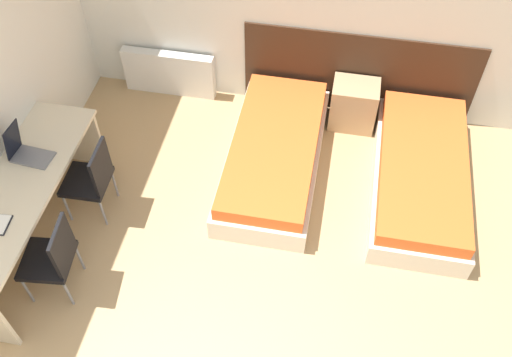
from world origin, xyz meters
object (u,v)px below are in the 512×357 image
(bed_near_door, at_px, (421,175))
(laptop, at_px, (26,151))
(bed_near_window, at_px, (274,155))
(nightstand, at_px, (354,105))
(chair_near_notebook, at_px, (53,256))
(chair_near_laptop, at_px, (91,177))

(bed_near_door, height_order, laptop, laptop)
(bed_near_window, distance_m, nightstand, 1.11)
(bed_near_door, distance_m, chair_near_notebook, 3.55)
(bed_near_door, relative_size, laptop, 5.40)
(chair_near_laptop, distance_m, laptop, 0.62)
(nightstand, xyz_separation_m, laptop, (-2.84, -1.77, 0.56))
(chair_near_notebook, bearing_deg, laptop, 115.63)
(bed_near_window, height_order, laptop, laptop)
(chair_near_notebook, bearing_deg, chair_near_laptop, 83.48)
(bed_near_door, distance_m, chair_near_laptop, 3.22)
(bed_near_window, xyz_separation_m, chair_near_notebook, (-1.60, -1.74, 0.28))
(bed_near_window, xyz_separation_m, bed_near_door, (1.49, 0.00, 0.00))
(chair_near_laptop, relative_size, chair_near_notebook, 1.00)
(chair_near_laptop, height_order, chair_near_notebook, same)
(bed_near_window, bearing_deg, bed_near_door, 0.00)
(chair_near_laptop, xyz_separation_m, laptop, (-0.50, -0.09, 0.36))
(bed_near_window, bearing_deg, nightstand, 47.88)
(bed_near_door, bearing_deg, chair_near_laptop, -164.48)
(nightstand, relative_size, chair_near_laptop, 0.64)
(nightstand, xyz_separation_m, chair_near_notebook, (-2.34, -2.56, 0.20))
(bed_near_window, relative_size, chair_near_notebook, 2.34)
(nightstand, height_order, chair_near_laptop, chair_near_laptop)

